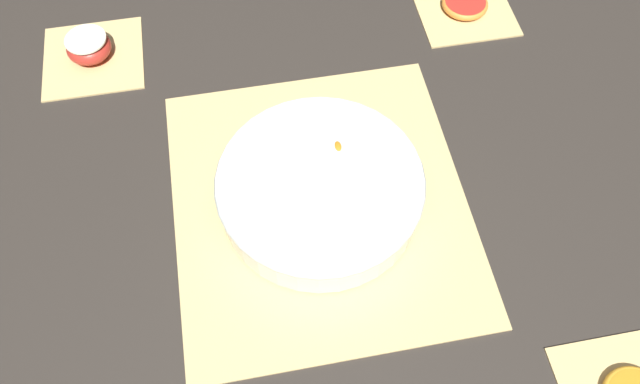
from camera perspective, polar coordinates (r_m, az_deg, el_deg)
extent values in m
plane|color=#2D2823|center=(0.85, 0.00, -1.00)|extent=(6.00, 6.00, 0.00)
cube|color=#D6B775|center=(0.84, 0.00, -0.90)|extent=(0.44, 0.39, 0.01)
cube|color=#3D2D19|center=(0.92, -1.65, 6.85)|extent=(0.01, 0.38, 0.00)
cube|color=#3D2D19|center=(0.88, -0.86, 3.18)|extent=(0.01, 0.38, 0.00)
cube|color=#3D2D19|center=(0.84, 0.00, -0.84)|extent=(0.01, 0.38, 0.00)
cube|color=#3D2D19|center=(0.81, 0.94, -5.21)|extent=(0.01, 0.38, 0.00)
cube|color=#3D2D19|center=(0.78, 1.97, -9.93)|extent=(0.01, 0.38, 0.00)
cube|color=#D6B775|center=(1.06, -20.02, 11.51)|extent=(0.15, 0.15, 0.01)
cube|color=#3D2D19|center=(1.09, -20.04, 13.30)|extent=(0.00, 0.15, 0.00)
cube|color=#3D2D19|center=(1.07, -20.05, 12.16)|extent=(0.00, 0.15, 0.00)
cube|color=#3D2D19|center=(1.05, -20.05, 10.97)|extent=(0.00, 0.15, 0.00)
cube|color=#3D2D19|center=(1.03, -20.06, 9.73)|extent=(0.00, 0.15, 0.00)
cube|color=#D6B775|center=(1.11, 13.01, 16.08)|extent=(0.15, 0.15, 0.01)
cube|color=#3D2D19|center=(1.09, 13.43, 15.23)|extent=(0.00, 0.15, 0.00)
cube|color=#3D2D19|center=(0.83, 26.07, -15.09)|extent=(0.00, 0.15, 0.00)
cylinder|color=silver|center=(0.82, 0.00, 0.20)|extent=(0.27, 0.27, 0.06)
torus|color=silver|center=(0.80, 0.00, 1.00)|extent=(0.27, 0.27, 0.01)
cylinder|color=#F4EABC|center=(0.79, -4.43, -0.23)|extent=(0.03, 0.03, 0.01)
cylinder|color=#F4EABC|center=(0.82, -0.18, -1.47)|extent=(0.03, 0.03, 0.01)
cylinder|color=#F4EABC|center=(0.82, 6.59, 0.68)|extent=(0.03, 0.03, 0.01)
cylinder|color=#F4EABC|center=(0.80, -3.38, -4.36)|extent=(0.03, 0.03, 0.01)
cylinder|color=#F4EABC|center=(0.77, 2.07, -2.81)|extent=(0.03, 0.03, 0.01)
cylinder|color=#F4EABC|center=(0.80, 1.09, -0.20)|extent=(0.03, 0.03, 0.01)
cylinder|color=#F4EABC|center=(0.85, -4.47, 2.59)|extent=(0.02, 0.02, 0.01)
cylinder|color=#F4EABC|center=(0.76, -1.01, -5.78)|extent=(0.03, 0.03, 0.01)
cylinder|color=#F4EABC|center=(0.79, 6.38, -0.33)|extent=(0.03, 0.03, 0.01)
cube|color=white|center=(0.77, 0.25, -4.66)|extent=(0.02, 0.02, 0.02)
cube|color=white|center=(0.79, 6.38, -2.34)|extent=(0.02, 0.02, 0.02)
cube|color=white|center=(0.84, -2.78, 2.04)|extent=(0.02, 0.02, 0.02)
cube|color=white|center=(0.85, -2.01, 5.13)|extent=(0.03, 0.03, 0.03)
cube|color=white|center=(0.81, -1.98, -2.09)|extent=(0.02, 0.02, 0.02)
cube|color=white|center=(0.83, -6.37, 2.97)|extent=(0.03, 0.03, 0.03)
cube|color=white|center=(0.83, -0.03, 0.86)|extent=(0.03, 0.03, 0.03)
cube|color=white|center=(0.80, 5.70, -4.42)|extent=(0.03, 0.03, 0.03)
cube|color=white|center=(0.78, -4.85, -4.75)|extent=(0.02, 0.02, 0.02)
ellipsoid|color=orange|center=(0.76, 4.10, -4.65)|extent=(0.03, 0.02, 0.02)
ellipsoid|color=orange|center=(0.84, 2.11, 2.48)|extent=(0.03, 0.01, 0.01)
ellipsoid|color=red|center=(0.79, 2.20, -4.78)|extent=(0.04, 0.02, 0.02)
ellipsoid|color=orange|center=(0.84, 4.73, 3.02)|extent=(0.04, 0.02, 0.02)
ellipsoid|color=orange|center=(0.79, 4.37, 0.03)|extent=(0.02, 0.01, 0.01)
ellipsoid|color=orange|center=(0.79, -5.60, -1.86)|extent=(0.03, 0.02, 0.01)
ellipsoid|color=orange|center=(0.82, 1.65, 4.04)|extent=(0.02, 0.01, 0.01)
ellipsoid|color=#B72D23|center=(1.05, -20.38, 12.30)|extent=(0.07, 0.07, 0.04)
cylinder|color=white|center=(1.04, -20.67, 12.94)|extent=(0.06, 0.06, 0.00)
cylinder|color=red|center=(1.10, 13.10, 16.42)|extent=(0.07, 0.07, 0.01)
torus|color=orange|center=(1.10, 13.10, 16.42)|extent=(0.08, 0.08, 0.01)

